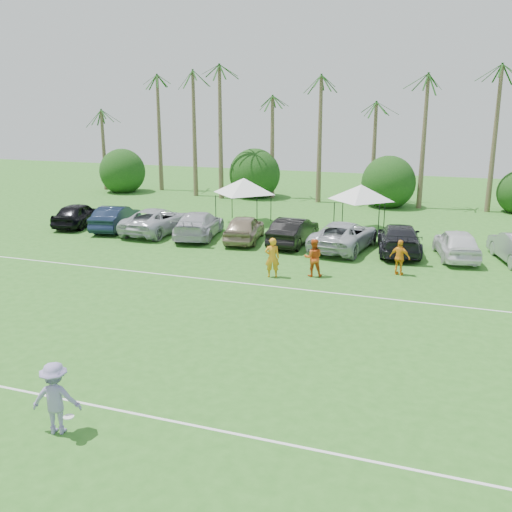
% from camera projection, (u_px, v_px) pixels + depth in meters
% --- Properties ---
extents(field_lines, '(80.00, 12.10, 0.01)m').
position_uv_depth(field_lines, '(136.00, 321.00, 22.25)').
color(field_lines, white).
rests_on(field_lines, ground).
extents(palm_tree_0, '(2.40, 2.40, 8.90)m').
position_uv_depth(palm_tree_0, '(96.00, 112.00, 54.74)').
color(palm_tree_0, brown).
rests_on(palm_tree_0, ground).
extents(palm_tree_1, '(2.40, 2.40, 9.90)m').
position_uv_depth(palm_tree_1, '(141.00, 102.00, 52.89)').
color(palm_tree_1, brown).
rests_on(palm_tree_1, ground).
extents(palm_tree_2, '(2.40, 2.40, 10.90)m').
position_uv_depth(palm_tree_2, '(190.00, 92.00, 51.05)').
color(palm_tree_2, brown).
rests_on(palm_tree_2, ground).
extents(palm_tree_3, '(2.40, 2.40, 11.90)m').
position_uv_depth(palm_tree_3, '(231.00, 82.00, 49.54)').
color(palm_tree_3, brown).
rests_on(palm_tree_3, ground).
extents(palm_tree_4, '(2.40, 2.40, 8.90)m').
position_uv_depth(palm_tree_4, '(275.00, 113.00, 48.91)').
color(palm_tree_4, brown).
rests_on(palm_tree_4, ground).
extents(palm_tree_5, '(2.40, 2.40, 9.90)m').
position_uv_depth(palm_tree_5, '(320.00, 102.00, 47.40)').
color(palm_tree_5, brown).
rests_on(palm_tree_5, ground).
extents(palm_tree_6, '(2.40, 2.40, 10.90)m').
position_uv_depth(palm_tree_6, '(369.00, 91.00, 45.88)').
color(palm_tree_6, brown).
rests_on(palm_tree_6, ground).
extents(palm_tree_7, '(2.40, 2.40, 11.90)m').
position_uv_depth(palm_tree_7, '(421.00, 79.00, 44.37)').
color(palm_tree_7, brown).
rests_on(palm_tree_7, ground).
extents(palm_tree_8, '(2.40, 2.40, 8.90)m').
position_uv_depth(palm_tree_8, '(487.00, 114.00, 43.42)').
color(palm_tree_8, brown).
rests_on(palm_tree_8, ground).
extents(bush_tree_0, '(4.00, 4.00, 4.00)m').
position_uv_depth(bush_tree_0, '(132.00, 171.00, 56.15)').
color(bush_tree_0, brown).
rests_on(bush_tree_0, ground).
extents(bush_tree_1, '(4.00, 4.00, 4.00)m').
position_uv_depth(bush_tree_1, '(257.00, 177.00, 51.94)').
color(bush_tree_1, brown).
rests_on(bush_tree_1, ground).
extents(bush_tree_2, '(4.00, 4.00, 4.00)m').
position_uv_depth(bush_tree_2, '(390.00, 183.00, 48.06)').
color(bush_tree_2, brown).
rests_on(bush_tree_2, ground).
extents(sideline_player_a, '(0.84, 0.70, 1.98)m').
position_uv_depth(sideline_player_a, '(272.00, 258.00, 27.74)').
color(sideline_player_a, orange).
rests_on(sideline_player_a, ground).
extents(sideline_player_b, '(1.09, 0.95, 1.88)m').
position_uv_depth(sideline_player_b, '(313.00, 258.00, 27.89)').
color(sideline_player_b, '#CC4B16').
rests_on(sideline_player_b, ground).
extents(sideline_player_c, '(1.12, 0.71, 1.78)m').
position_uv_depth(sideline_player_c, '(400.00, 258.00, 28.10)').
color(sideline_player_c, orange).
rests_on(sideline_player_c, ground).
extents(canopy_tent_left, '(4.64, 4.64, 3.76)m').
position_uv_depth(canopy_tent_left, '(244.00, 178.00, 39.66)').
color(canopy_tent_left, black).
rests_on(canopy_tent_left, ground).
extents(canopy_tent_right, '(4.44, 4.44, 3.60)m').
position_uv_depth(canopy_tent_right, '(361.00, 185.00, 37.44)').
color(canopy_tent_right, black).
rests_on(canopy_tent_right, ground).
extents(frisbee_player, '(1.41, 1.07, 1.94)m').
position_uv_depth(frisbee_player, '(56.00, 398.00, 14.54)').
color(frisbee_player, '#8E81B8').
rests_on(frisbee_player, ground).
extents(parked_car_0, '(2.65, 5.09, 1.65)m').
position_uv_depth(parked_car_0, '(78.00, 214.00, 39.36)').
color(parked_car_0, black).
rests_on(parked_car_0, ground).
extents(parked_car_1, '(2.62, 5.25, 1.65)m').
position_uv_depth(parked_car_1, '(116.00, 218.00, 38.23)').
color(parked_car_1, '#131E33').
rests_on(parked_car_1, ground).
extents(parked_car_2, '(2.87, 6.01, 1.65)m').
position_uv_depth(parked_car_2, '(157.00, 221.00, 37.30)').
color(parked_car_2, '#B5B8BE').
rests_on(parked_car_2, ground).
extents(parked_car_3, '(3.32, 6.03, 1.65)m').
position_uv_depth(parked_car_3, '(199.00, 224.00, 36.10)').
color(parked_car_3, '#BCBAC4').
rests_on(parked_car_3, ground).
extents(parked_car_4, '(2.70, 5.10, 1.65)m').
position_uv_depth(parked_car_4, '(244.00, 228.00, 35.07)').
color(parked_car_4, gray).
rests_on(parked_car_4, ground).
extents(parked_car_5, '(2.00, 5.10, 1.65)m').
position_uv_depth(parked_car_5, '(293.00, 231.00, 34.23)').
color(parked_car_5, black).
rests_on(parked_car_5, ground).
extents(parked_car_6, '(3.51, 6.26, 1.65)m').
position_uv_depth(parked_car_6, '(344.00, 235.00, 33.10)').
color(parked_car_6, '#AEB2B7').
rests_on(parked_car_6, ground).
extents(parked_car_7, '(3.19, 5.99, 1.65)m').
position_uv_depth(parked_car_7, '(399.00, 238.00, 32.35)').
color(parked_car_7, black).
rests_on(parked_car_7, ground).
extents(parked_car_8, '(2.90, 5.15, 1.65)m').
position_uv_depth(parked_car_8, '(457.00, 244.00, 31.13)').
color(parked_car_8, white).
rests_on(parked_car_8, ground).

